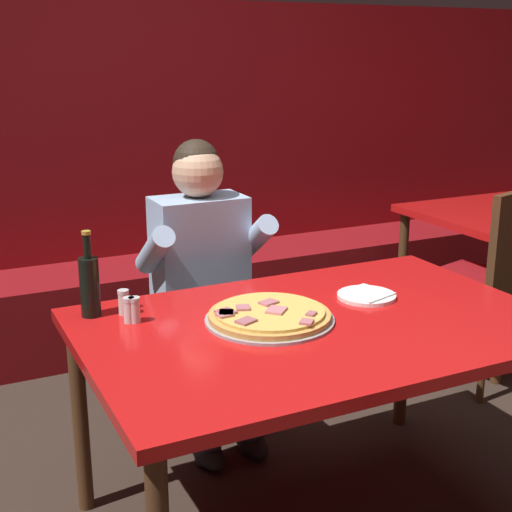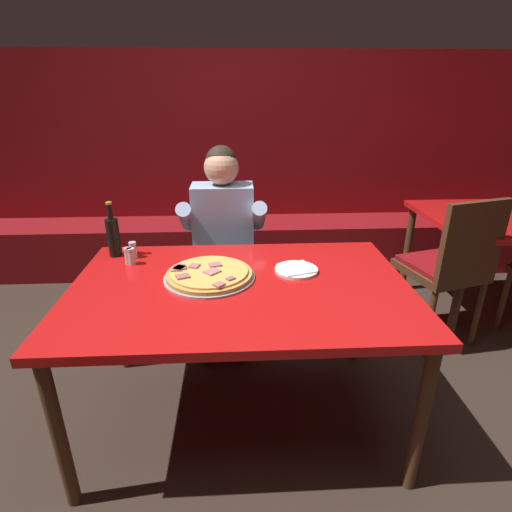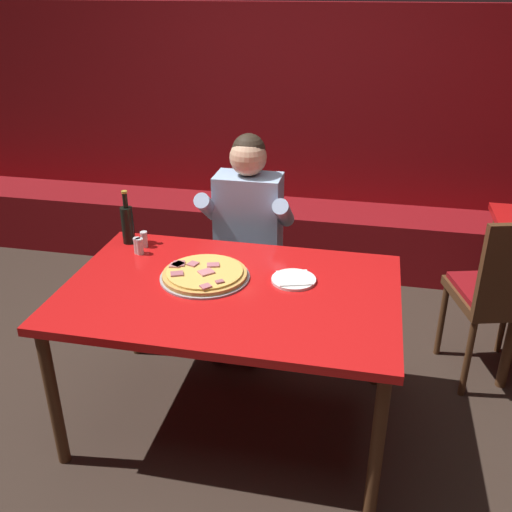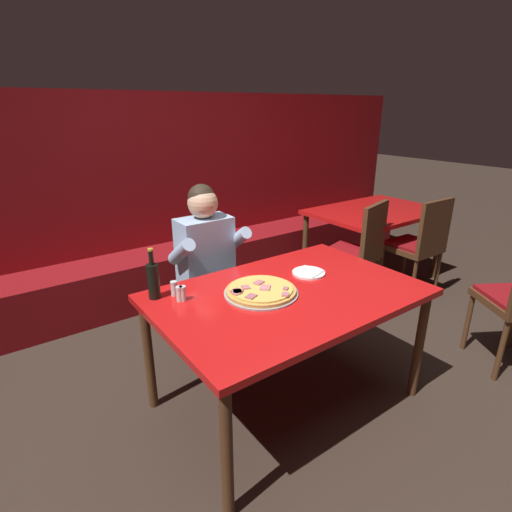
% 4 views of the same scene
% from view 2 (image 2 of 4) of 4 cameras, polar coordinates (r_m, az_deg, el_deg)
% --- Properties ---
extents(ground_plane, '(24.00, 24.00, 0.00)m').
position_cam_2_polar(ground_plane, '(2.26, -1.95, -21.61)').
color(ground_plane, '#33261E').
extents(booth_wall_panel, '(6.80, 0.16, 1.90)m').
position_cam_2_polar(booth_wall_panel, '(3.85, -2.85, 13.25)').
color(booth_wall_panel, maroon).
rests_on(booth_wall_panel, ground_plane).
extents(booth_bench, '(6.46, 0.48, 0.46)m').
position_cam_2_polar(booth_bench, '(3.73, -2.61, 1.46)').
color(booth_bench, maroon).
rests_on(booth_bench, ground_plane).
extents(main_dining_table, '(1.53, 1.01, 0.76)m').
position_cam_2_polar(main_dining_table, '(1.85, -2.23, -5.98)').
color(main_dining_table, '#4C2D19').
rests_on(main_dining_table, ground_plane).
extents(pizza, '(0.43, 0.43, 0.05)m').
position_cam_2_polar(pizza, '(1.88, -6.72, -2.63)').
color(pizza, '#9E9EA3').
rests_on(pizza, main_dining_table).
extents(plate_white_paper, '(0.21, 0.21, 0.02)m').
position_cam_2_polar(plate_white_paper, '(1.95, 5.79, -1.94)').
color(plate_white_paper, white).
rests_on(plate_white_paper, main_dining_table).
extents(beer_bottle, '(0.07, 0.07, 0.29)m').
position_cam_2_polar(beer_bottle, '(2.21, -19.70, 2.73)').
color(beer_bottle, black).
rests_on(beer_bottle, main_dining_table).
extents(shaker_parmesan, '(0.04, 0.04, 0.09)m').
position_cam_2_polar(shaker_parmesan, '(2.11, -17.77, -0.09)').
color(shaker_parmesan, silver).
rests_on(shaker_parmesan, main_dining_table).
extents(shaker_red_pepper_flakes, '(0.04, 0.04, 0.09)m').
position_cam_2_polar(shaker_red_pepper_flakes, '(2.18, -17.15, 0.74)').
color(shaker_red_pepper_flakes, silver).
rests_on(shaker_red_pepper_flakes, main_dining_table).
extents(shaker_black_pepper, '(0.04, 0.04, 0.09)m').
position_cam_2_polar(shaker_black_pepper, '(2.10, -17.37, -0.15)').
color(shaker_black_pepper, silver).
rests_on(shaker_black_pepper, main_dining_table).
extents(diner_seated_blue_shirt, '(0.53, 0.53, 1.27)m').
position_cam_2_polar(diner_seated_blue_shirt, '(2.51, -4.70, 2.21)').
color(diner_seated_blue_shirt, black).
rests_on(diner_seated_blue_shirt, ground_plane).
extents(dining_chair_by_booth, '(0.54, 0.54, 1.01)m').
position_cam_2_polar(dining_chair_by_booth, '(2.77, 26.16, -0.66)').
color(dining_chair_by_booth, '#4C2D19').
rests_on(dining_chair_by_booth, ground_plane).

